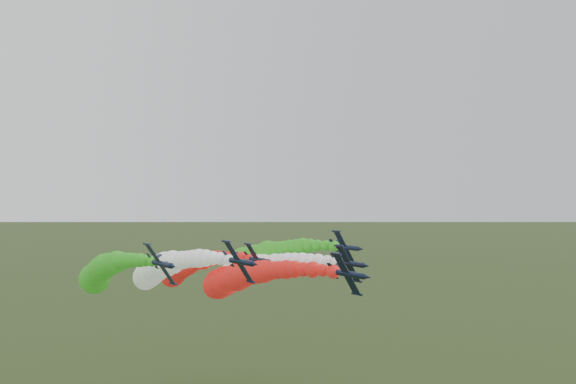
# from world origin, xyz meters

# --- Properties ---
(jet_lead) EXTENTS (13.93, 61.58, 16.60)m
(jet_lead) POSITION_xyz_m (-0.80, 26.72, 35.66)
(jet_lead) COLOR black
(jet_lead) RESTS_ON ground
(jet_inner_left) EXTENTS (13.80, 61.45, 16.47)m
(jet_inner_left) POSITION_xyz_m (-13.92, 37.76, 37.66)
(jet_inner_left) COLOR black
(jet_inner_left) RESTS_ON ground
(jet_inner_right) EXTENTS (14.06, 61.71, 16.74)m
(jet_inner_right) POSITION_xyz_m (8.77, 36.19, 35.57)
(jet_inner_right) COLOR black
(jet_inner_right) RESTS_ON ground
(jet_outer_left) EXTENTS (14.40, 62.05, 17.07)m
(jet_outer_left) POSITION_xyz_m (-23.09, 47.59, 36.98)
(jet_outer_left) COLOR black
(jet_outer_left) RESTS_ON ground
(jet_outer_right) EXTENTS (13.71, 61.36, 16.38)m
(jet_outer_right) POSITION_xyz_m (15.85, 43.65, 37.67)
(jet_outer_right) COLOR black
(jet_outer_right) RESTS_ON ground
(jet_trail) EXTENTS (14.48, 62.13, 17.15)m
(jet_trail) POSITION_xyz_m (2.19, 56.23, 34.70)
(jet_trail) COLOR black
(jet_trail) RESTS_ON ground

